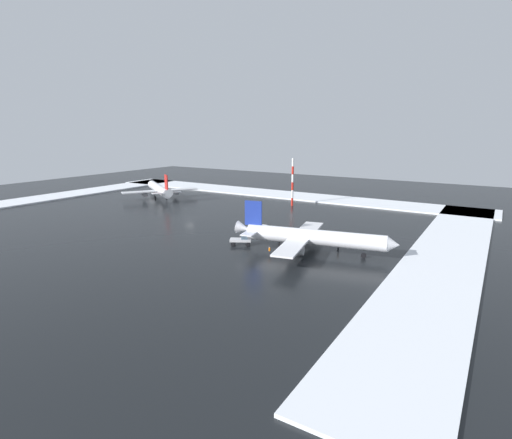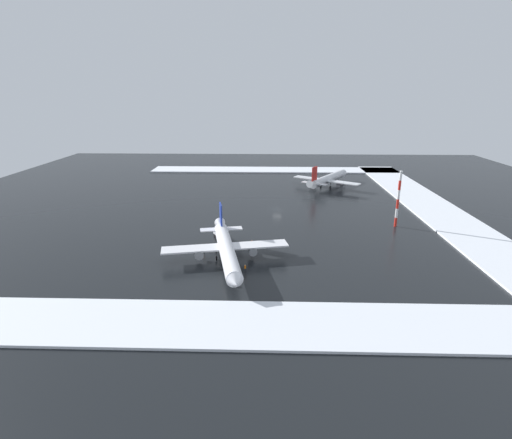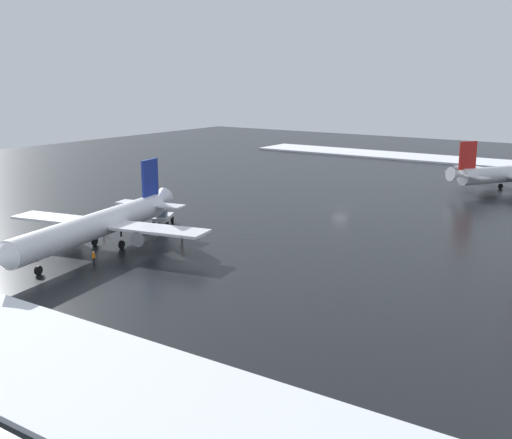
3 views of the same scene
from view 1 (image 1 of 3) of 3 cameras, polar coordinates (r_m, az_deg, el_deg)
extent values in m
plane|color=black|center=(115.56, -9.43, 0.20)|extent=(240.00, 240.00, 0.00)
cube|color=white|center=(155.91, 2.72, 3.68)|extent=(152.00, 16.00, 0.45)
cube|color=white|center=(88.50, 25.56, -4.65)|extent=(14.00, 116.00, 0.45)
cube|color=white|center=(166.83, -27.10, 2.89)|extent=(14.00, 116.00, 0.45)
cylinder|color=white|center=(82.19, 8.32, -2.53)|extent=(28.47, 8.84, 3.22)
cone|color=white|center=(80.63, 19.05, -3.41)|extent=(2.84, 3.45, 3.06)
cone|color=white|center=(86.41, -1.79, -1.25)|extent=(3.86, 3.36, 3.13)
cube|color=white|center=(90.18, 7.58, -1.32)|extent=(6.55, 12.89, 0.34)
cylinder|color=gray|center=(88.53, 7.59, -2.22)|extent=(3.53, 2.50, 1.89)
cube|color=white|center=(75.63, 4.97, -4.02)|extent=(6.55, 12.89, 0.34)
cylinder|color=gray|center=(77.54, 5.66, -4.34)|extent=(3.53, 2.50, 1.89)
cube|color=navy|center=(84.82, -0.38, 0.91)|extent=(3.78, 1.09, 5.30)
cube|color=white|center=(88.18, 0.39, -1.09)|extent=(3.32, 4.94, 0.23)
cube|color=white|center=(83.02, -0.94, -1.97)|extent=(3.32, 4.94, 0.23)
cylinder|color=black|center=(81.24, 15.17, -4.07)|extent=(0.23, 0.23, 0.66)
cylinder|color=black|center=(81.64, 15.12, -5.00)|extent=(1.09, 0.53, 1.04)
cylinder|color=black|center=(85.12, 6.71, -2.94)|extent=(0.23, 0.23, 0.66)
cylinder|color=black|center=(85.49, 6.69, -3.82)|extent=(1.09, 0.53, 1.04)
cylinder|color=black|center=(81.22, 6.02, -3.69)|extent=(0.23, 0.23, 0.66)
cylinder|color=black|center=(81.62, 5.99, -4.61)|extent=(1.09, 0.53, 1.04)
cylinder|color=silver|center=(152.52, -13.69, 4.27)|extent=(24.81, 17.72, 3.13)
cone|color=silver|center=(167.02, -14.73, 4.92)|extent=(3.47, 3.70, 2.97)
cone|color=silver|center=(137.83, -12.43, 3.69)|extent=(4.20, 4.02, 3.04)
cube|color=silver|center=(148.58, -16.32, 3.79)|extent=(9.93, 12.23, 0.33)
cylinder|color=gray|center=(149.45, -15.63, 3.53)|extent=(3.62, 3.25, 1.84)
cube|color=silver|center=(151.55, -10.68, 4.25)|extent=(9.93, 12.23, 0.33)
cylinder|color=gray|center=(151.68, -11.38, 3.88)|extent=(3.62, 3.25, 1.84)
cube|color=red|center=(139.49, -12.70, 5.20)|extent=(3.26, 2.29, 5.15)
cube|color=silver|center=(139.61, -13.75, 3.66)|extent=(4.42, 5.01, 0.22)
cube|color=silver|center=(140.78, -11.55, 3.84)|extent=(4.42, 5.01, 0.22)
cylinder|color=black|center=(162.10, -14.36, 4.22)|extent=(0.22, 0.22, 0.64)
cylinder|color=black|center=(162.29, -14.34, 3.76)|extent=(1.02, 0.82, 1.01)
cylinder|color=black|center=(149.66, -14.21, 3.55)|extent=(0.22, 0.22, 0.64)
cylinder|color=black|center=(149.87, -14.18, 3.05)|extent=(1.02, 0.82, 1.01)
cylinder|color=black|center=(150.46, -12.70, 3.67)|extent=(0.22, 0.22, 0.64)
cylinder|color=black|center=(150.66, -12.67, 3.17)|extent=(1.02, 0.82, 1.01)
cube|color=silver|center=(87.43, -2.22, -2.94)|extent=(5.09, 4.16, 0.50)
cube|color=#3F5160|center=(87.14, -1.62, -2.44)|extent=(1.95, 1.99, 1.10)
cylinder|color=black|center=(88.45, -1.12, -3.22)|extent=(0.94, 0.72, 0.90)
cylinder|color=black|center=(86.55, -1.21, -3.58)|extent=(0.94, 0.72, 0.90)
cylinder|color=black|center=(88.71, -3.20, -3.19)|extent=(0.94, 0.72, 0.90)
cylinder|color=black|center=(86.82, -3.33, -3.55)|extent=(0.94, 0.72, 0.90)
cylinder|color=black|center=(80.69, 1.97, -4.83)|extent=(0.16, 0.16, 0.85)
cylinder|color=black|center=(80.87, 1.92, -4.79)|extent=(0.16, 0.16, 0.85)
cylinder|color=orange|center=(80.56, 1.95, -4.31)|extent=(0.36, 0.36, 0.62)
sphere|color=tan|center=(80.44, 1.95, -4.02)|extent=(0.24, 0.24, 0.24)
cylinder|color=black|center=(85.37, 11.73, -4.10)|extent=(0.16, 0.16, 0.85)
cylinder|color=black|center=(85.40, 11.59, -4.09)|extent=(0.16, 0.16, 0.85)
cylinder|color=orange|center=(85.18, 11.68, -3.62)|extent=(0.36, 0.36, 0.62)
sphere|color=tan|center=(85.06, 11.70, -3.34)|extent=(0.24, 0.24, 0.24)
cylinder|color=black|center=(91.81, 3.39, -2.66)|extent=(0.16, 0.16, 0.85)
cylinder|color=black|center=(91.73, 3.27, -2.67)|extent=(0.16, 0.16, 0.85)
cylinder|color=orange|center=(91.57, 3.34, -2.22)|extent=(0.36, 0.36, 0.62)
sphere|color=tan|center=(91.46, 3.34, -1.96)|extent=(0.24, 0.24, 0.24)
cylinder|color=red|center=(132.98, 5.19, 2.54)|extent=(0.70, 0.70, 2.61)
cylinder|color=white|center=(132.54, 5.21, 3.65)|extent=(0.70, 0.70, 2.61)
cylinder|color=red|center=(132.16, 5.23, 4.76)|extent=(0.70, 0.70, 2.61)
cylinder|color=white|center=(131.82, 5.25, 5.89)|extent=(0.70, 0.70, 2.61)
cylinder|color=red|center=(131.54, 5.28, 7.01)|extent=(0.70, 0.70, 2.61)
cylinder|color=white|center=(131.30, 5.30, 8.15)|extent=(0.70, 0.70, 2.61)
camera|label=2|loc=(95.25, 64.04, 12.25)|focal=28.00mm
camera|label=3|loc=(134.82, 40.99, 8.37)|focal=45.00mm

